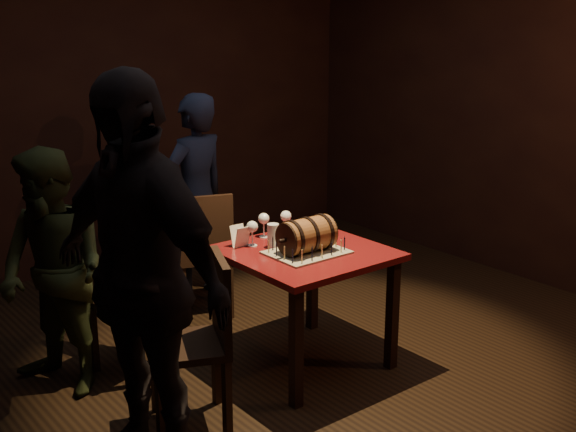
# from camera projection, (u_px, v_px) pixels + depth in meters

# --- Properties ---
(room_shell) EXTENTS (5.04, 5.04, 2.80)m
(room_shell) POSITION_uv_depth(u_px,v_px,m) (291.00, 144.00, 4.21)
(room_shell) COLOR black
(room_shell) RESTS_ON ground
(pub_table) EXTENTS (0.90, 0.90, 0.75)m
(pub_table) POSITION_uv_depth(u_px,v_px,m) (305.00, 267.00, 4.41)
(pub_table) COLOR #540E11
(pub_table) RESTS_ON ground
(cake_board) EXTENTS (0.45, 0.35, 0.01)m
(cake_board) POSITION_uv_depth(u_px,v_px,m) (307.00, 252.00, 4.32)
(cake_board) COLOR gray
(cake_board) RESTS_ON pub_table
(barrel_cake) EXTENTS (0.38, 0.22, 0.22)m
(barrel_cake) POSITION_uv_depth(u_px,v_px,m) (307.00, 235.00, 4.29)
(barrel_cake) COLOR brown
(barrel_cake) RESTS_ON cake_board
(birthday_candles) EXTENTS (0.40, 0.30, 0.09)m
(birthday_candles) POSITION_uv_depth(u_px,v_px,m) (307.00, 245.00, 4.30)
(birthday_candles) COLOR #EADC8C
(birthday_candles) RESTS_ON cake_board
(wine_glass_left) EXTENTS (0.07, 0.07, 0.16)m
(wine_glass_left) POSITION_uv_depth(u_px,v_px,m) (252.00, 228.00, 4.42)
(wine_glass_left) COLOR silver
(wine_glass_left) RESTS_ON pub_table
(wine_glass_mid) EXTENTS (0.07, 0.07, 0.16)m
(wine_glass_mid) POSITION_uv_depth(u_px,v_px,m) (264.00, 220.00, 4.60)
(wine_glass_mid) COLOR silver
(wine_glass_mid) RESTS_ON pub_table
(wine_glass_right) EXTENTS (0.07, 0.07, 0.16)m
(wine_glass_right) POSITION_uv_depth(u_px,v_px,m) (286.00, 217.00, 4.66)
(wine_glass_right) COLOR silver
(wine_glass_right) RESTS_ON pub_table
(pint_of_ale) EXTENTS (0.07, 0.07, 0.15)m
(pint_of_ale) POSITION_uv_depth(u_px,v_px,m) (273.00, 236.00, 4.41)
(pint_of_ale) COLOR silver
(pint_of_ale) RESTS_ON pub_table
(menu_card) EXTENTS (0.10, 0.05, 0.13)m
(menu_card) POSITION_uv_depth(u_px,v_px,m) (240.00, 237.00, 4.43)
(menu_card) COLOR white
(menu_card) RESTS_ON pub_table
(chair_back) EXTENTS (0.51, 0.51, 0.93)m
(chair_back) POSITION_uv_depth(u_px,v_px,m) (203.00, 248.00, 5.14)
(chair_back) COLOR black
(chair_back) RESTS_ON ground
(chair_left_rear) EXTENTS (0.50, 0.50, 0.93)m
(chair_left_rear) POSITION_uv_depth(u_px,v_px,m) (141.00, 285.00, 4.44)
(chair_left_rear) COLOR black
(chair_left_rear) RESTS_ON ground
(chair_left_front) EXTENTS (0.53, 0.53, 0.93)m
(chair_left_front) POSITION_uv_depth(u_px,v_px,m) (203.00, 332.00, 3.78)
(chair_left_front) COLOR black
(chair_left_front) RESTS_ON ground
(person_back) EXTENTS (0.64, 0.48, 1.58)m
(person_back) POSITION_uv_depth(u_px,v_px,m) (196.00, 198.00, 5.48)
(person_back) COLOR #1B2136
(person_back) RESTS_ON ground
(person_left_rear) EXTENTS (0.74, 0.83, 1.43)m
(person_left_rear) POSITION_uv_depth(u_px,v_px,m) (53.00, 274.00, 4.08)
(person_left_rear) COLOR #333D1E
(person_left_rear) RESTS_ON ground
(person_left_front) EXTENTS (0.68, 1.20, 1.92)m
(person_left_front) POSITION_uv_depth(u_px,v_px,m) (137.00, 280.00, 3.28)
(person_left_front) COLOR black
(person_left_front) RESTS_ON ground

